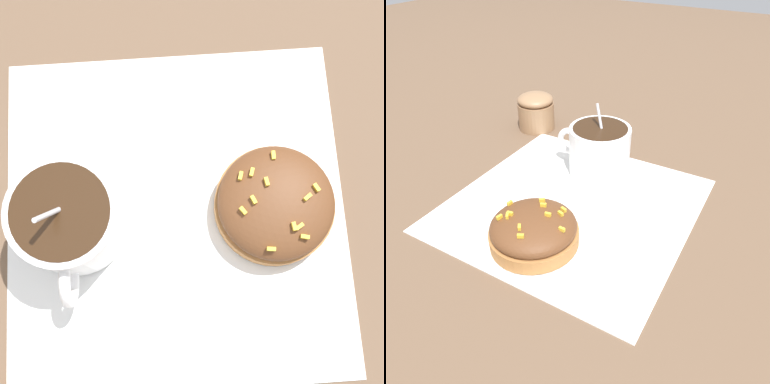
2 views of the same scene
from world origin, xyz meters
TOP-DOWN VIEW (x-y plane):
  - ground_plane at (0.00, 0.00)m, footprint 3.00×3.00m
  - paper_napkin at (0.00, 0.00)m, footprint 0.30×0.31m
  - coffee_cup at (-0.09, -0.01)m, footprint 0.09×0.11m
  - frosted_pastry at (0.09, -0.00)m, footprint 0.10×0.10m
  - sugar_bowl at (-0.16, -0.18)m, footprint 0.06×0.06m

SIDE VIEW (x-z plane):
  - ground_plane at x=0.00m, z-range 0.00..0.00m
  - paper_napkin at x=0.00m, z-range 0.00..0.00m
  - frosted_pastry at x=0.09m, z-range 0.00..0.04m
  - sugar_bowl at x=-0.16m, z-range 0.00..0.07m
  - coffee_cup at x=-0.09m, z-range -0.01..0.09m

